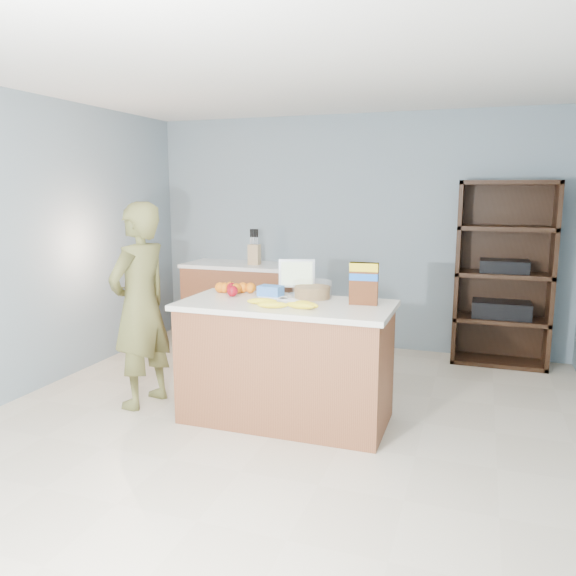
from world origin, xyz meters
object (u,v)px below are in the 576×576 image
(counter_peninsula, at_px, (286,366))
(tv, at_px, (297,275))
(shelving_unit, at_px, (503,277))
(person, at_px, (140,306))
(cereal_box, at_px, (364,280))

(counter_peninsula, distance_m, tv, 0.72)
(shelving_unit, xyz_separation_m, tv, (-1.57, -1.73, 0.19))
(person, bearing_deg, shelving_unit, 137.70)
(shelving_unit, distance_m, cereal_box, 2.19)
(counter_peninsula, relative_size, shelving_unit, 0.87)
(counter_peninsula, height_order, tv, tv)
(counter_peninsula, xyz_separation_m, person, (-1.19, -0.08, 0.40))
(counter_peninsula, distance_m, shelving_unit, 2.61)
(counter_peninsula, bearing_deg, tv, 93.50)
(person, height_order, cereal_box, person)
(shelving_unit, relative_size, cereal_box, 5.95)
(shelving_unit, relative_size, person, 1.11)
(counter_peninsula, bearing_deg, cereal_box, 12.09)
(shelving_unit, distance_m, tv, 2.35)
(shelving_unit, height_order, person, shelving_unit)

